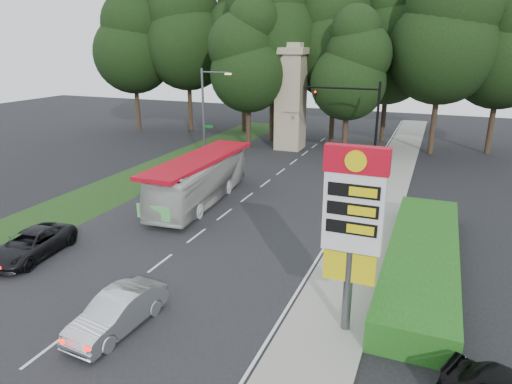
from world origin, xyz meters
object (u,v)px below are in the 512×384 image
at_px(monument, 291,96).
at_px(sedan_silver, 117,312).
at_px(streetlight_signs, 206,112).
at_px(traffic_signal_mast, 360,114).
at_px(gas_station_pylon, 353,217).
at_px(suv_charcoal, 31,244).
at_px(transit_bus, 200,180).

xyz_separation_m(monument, sedan_silver, (3.50, -30.98, -4.41)).
xyz_separation_m(streetlight_signs, monument, (4.99, 7.99, 0.67)).
xyz_separation_m(traffic_signal_mast, monument, (-7.68, 6.00, 0.43)).
distance_m(gas_station_pylon, streetlight_signs, 25.74).
distance_m(traffic_signal_mast, streetlight_signs, 12.83).
bearing_deg(gas_station_pylon, suv_charcoal, 178.91).
bearing_deg(traffic_signal_mast, gas_station_pylon, -80.91).
height_order(streetlight_signs, sedan_silver, streetlight_signs).
distance_m(gas_station_pylon, traffic_signal_mast, 22.29).
xyz_separation_m(transit_bus, suv_charcoal, (-3.70, -10.30, -0.85)).
distance_m(monument, suv_charcoal, 28.38).
relative_size(gas_station_pylon, sedan_silver, 1.62).
relative_size(traffic_signal_mast, sedan_silver, 1.71).
relative_size(gas_station_pylon, monument, 0.68).
bearing_deg(transit_bus, sedan_silver, -78.45).
distance_m(traffic_signal_mast, suv_charcoal, 25.07).
bearing_deg(streetlight_signs, traffic_signal_mast, 8.92).
height_order(gas_station_pylon, streetlight_signs, streetlight_signs).
height_order(gas_station_pylon, transit_bus, gas_station_pylon).
xyz_separation_m(gas_station_pylon, streetlight_signs, (-16.19, 20.01, -0.01)).
relative_size(streetlight_signs, sedan_silver, 1.90).
relative_size(sedan_silver, suv_charcoal, 0.89).
bearing_deg(monument, sedan_silver, -83.55).
bearing_deg(monument, transit_bus, -91.64).
bearing_deg(transit_bus, monument, 83.50).
relative_size(gas_station_pylon, traffic_signal_mast, 0.95).
bearing_deg(streetlight_signs, sedan_silver, -69.73).
xyz_separation_m(gas_station_pylon, suv_charcoal, (-15.40, 0.29, -3.79)).
bearing_deg(streetlight_signs, transit_bus, -64.51).
distance_m(traffic_signal_mast, transit_bus, 14.39).
bearing_deg(traffic_signal_mast, transit_bus, -125.63).
distance_m(transit_bus, suv_charcoal, 10.98).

